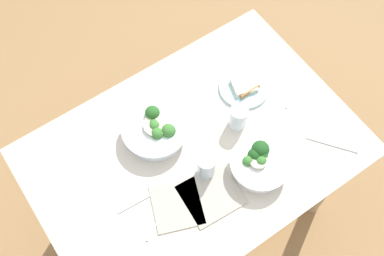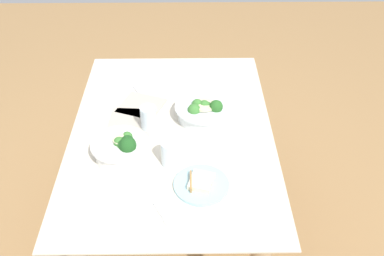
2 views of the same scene
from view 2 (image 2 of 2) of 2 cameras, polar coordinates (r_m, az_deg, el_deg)
The scene contains 13 objects.
ground_plane at distance 2.29m, azimuth -2.11°, elevation -14.25°, with size 6.00×6.00×0.00m, color #9E7547.
dining_table at distance 1.87m, azimuth -2.52°, elevation -3.44°, with size 1.17×0.81×0.71m.
broccoli_bowl_far at distance 1.82m, azimuth 1.60°, elevation 2.23°, with size 0.24×0.24×0.10m.
broccoli_bowl_near at distance 1.66m, azimuth -9.14°, elevation -2.53°, with size 0.21×0.21×0.10m.
bread_side_plate at distance 1.55m, azimuth 1.19°, elevation -7.25°, with size 0.20×0.20×0.03m.
water_glass_center at distance 1.77m, azimuth -5.66°, elevation 1.27°, with size 0.06×0.06×0.10m, color silver.
water_glass_side at distance 1.60m, azimuth -2.95°, elevation -3.30°, with size 0.07×0.07×0.10m, color silver.
fork_by_far_bowl at distance 1.47m, azimuth -3.97°, elevation -11.15°, with size 0.10×0.06×0.00m.
fork_by_near_bowl at distance 2.01m, azimuth -6.90°, elevation 4.51°, with size 0.10×0.06×0.00m.
table_knife_left at distance 1.51m, azimuth -13.42°, elevation -10.60°, with size 0.19×0.01×0.00m, color #B7B7BC.
table_knife_right at distance 1.98m, azimuth -3.97°, elevation 4.18°, with size 0.21×0.01×0.00m, color #B7B7BC.
napkin_folded_upper at distance 1.93m, azimuth -6.60°, elevation 2.87°, with size 0.17×0.17×0.01m, color #B1A997.
napkin_folded_lower at distance 1.83m, azimuth -8.01°, elevation 0.68°, with size 0.19×0.18×0.01m, color #B1A997.
Camera 2 is at (1.39, 0.07, 1.83)m, focal length 41.15 mm.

